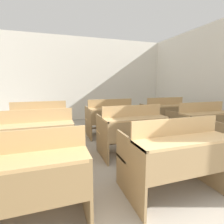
{
  "coord_description": "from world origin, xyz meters",
  "views": [
    {
      "loc": [
        -1.18,
        -0.38,
        1.32
      ],
      "look_at": [
        -0.15,
        2.65,
        0.79
      ],
      "focal_mm": 28.0,
      "sensor_mm": 36.0,
      "label": 1
    }
  ],
  "objects_px": {
    "bench_second_right": "(199,123)",
    "bench_third_right": "(164,113)",
    "bench_second_left": "(35,138)",
    "bench_second_center": "(132,129)",
    "bench_third_left": "(40,121)",
    "bench_front_left": "(22,179)",
    "bench_front_center": "(174,155)",
    "bench_third_center": "(110,117)"
  },
  "relations": [
    {
      "from": "bench_second_center",
      "to": "bench_third_right",
      "type": "relative_size",
      "value": 1.0
    },
    {
      "from": "bench_second_right",
      "to": "bench_third_right",
      "type": "bearing_deg",
      "value": 89.4
    },
    {
      "from": "bench_third_left",
      "to": "bench_second_right",
      "type": "bearing_deg",
      "value": -21.19
    },
    {
      "from": "bench_front_center",
      "to": "bench_second_center",
      "type": "xyz_separation_m",
      "value": [
        0.02,
        1.23,
        0.0
      ]
    },
    {
      "from": "bench_front_center",
      "to": "bench_third_right",
      "type": "bearing_deg",
      "value": 56.84
    },
    {
      "from": "bench_second_left",
      "to": "bench_third_center",
      "type": "relative_size",
      "value": 1.0
    },
    {
      "from": "bench_third_right",
      "to": "bench_front_center",
      "type": "bearing_deg",
      "value": -123.16
    },
    {
      "from": "bench_front_center",
      "to": "bench_second_center",
      "type": "distance_m",
      "value": 1.23
    },
    {
      "from": "bench_front_left",
      "to": "bench_second_center",
      "type": "bearing_deg",
      "value": 36.72
    },
    {
      "from": "bench_front_left",
      "to": "bench_third_left",
      "type": "xyz_separation_m",
      "value": [
        0.0,
        2.49,
        0.0
      ]
    },
    {
      "from": "bench_second_right",
      "to": "bench_third_left",
      "type": "xyz_separation_m",
      "value": [
        -3.24,
        1.26,
        0.0
      ]
    },
    {
      "from": "bench_front_left",
      "to": "bench_second_right",
      "type": "xyz_separation_m",
      "value": [
        3.24,
        1.24,
        0.0
      ]
    },
    {
      "from": "bench_third_center",
      "to": "bench_third_right",
      "type": "distance_m",
      "value": 1.6
    },
    {
      "from": "bench_front_left",
      "to": "bench_third_right",
      "type": "relative_size",
      "value": 1.0
    },
    {
      "from": "bench_third_center",
      "to": "bench_third_right",
      "type": "height_order",
      "value": "same"
    },
    {
      "from": "bench_second_left",
      "to": "bench_second_right",
      "type": "height_order",
      "value": "same"
    },
    {
      "from": "bench_front_left",
      "to": "bench_second_right",
      "type": "distance_m",
      "value": 3.47
    },
    {
      "from": "bench_third_right",
      "to": "bench_second_right",
      "type": "bearing_deg",
      "value": -90.6
    },
    {
      "from": "bench_third_left",
      "to": "bench_third_right",
      "type": "relative_size",
      "value": 1.0
    },
    {
      "from": "bench_front_left",
      "to": "bench_second_right",
      "type": "height_order",
      "value": "same"
    },
    {
      "from": "bench_front_center",
      "to": "bench_third_right",
      "type": "distance_m",
      "value": 2.98
    },
    {
      "from": "bench_third_left",
      "to": "bench_third_center",
      "type": "bearing_deg",
      "value": 0.95
    },
    {
      "from": "bench_second_center",
      "to": "bench_second_right",
      "type": "xyz_separation_m",
      "value": [
        1.59,
        0.01,
        0.0
      ]
    },
    {
      "from": "bench_second_left",
      "to": "bench_third_right",
      "type": "relative_size",
      "value": 1.0
    },
    {
      "from": "bench_third_left",
      "to": "bench_third_center",
      "type": "relative_size",
      "value": 1.0
    },
    {
      "from": "bench_second_right",
      "to": "bench_third_right",
      "type": "distance_m",
      "value": 1.27
    },
    {
      "from": "bench_front_left",
      "to": "bench_front_center",
      "type": "bearing_deg",
      "value": 0.1
    },
    {
      "from": "bench_front_left",
      "to": "bench_third_right",
      "type": "xyz_separation_m",
      "value": [
        3.26,
        2.5,
        0.0
      ]
    },
    {
      "from": "bench_front_left",
      "to": "bench_third_left",
      "type": "height_order",
      "value": "same"
    },
    {
      "from": "bench_second_center",
      "to": "bench_third_left",
      "type": "relative_size",
      "value": 1.0
    },
    {
      "from": "bench_third_center",
      "to": "bench_front_center",
      "type": "bearing_deg",
      "value": -90.68
    },
    {
      "from": "bench_third_center",
      "to": "bench_third_right",
      "type": "relative_size",
      "value": 1.0
    },
    {
      "from": "bench_second_center",
      "to": "bench_second_right",
      "type": "bearing_deg",
      "value": 0.22
    },
    {
      "from": "bench_second_left",
      "to": "bench_second_center",
      "type": "bearing_deg",
      "value": -0.37
    },
    {
      "from": "bench_third_center",
      "to": "bench_third_right",
      "type": "bearing_deg",
      "value": -0.67
    },
    {
      "from": "bench_front_center",
      "to": "bench_second_center",
      "type": "relative_size",
      "value": 1.0
    },
    {
      "from": "bench_third_center",
      "to": "bench_third_left",
      "type": "bearing_deg",
      "value": -179.05
    },
    {
      "from": "bench_front_center",
      "to": "bench_third_center",
      "type": "relative_size",
      "value": 1.0
    },
    {
      "from": "bench_second_center",
      "to": "bench_third_center",
      "type": "height_order",
      "value": "same"
    },
    {
      "from": "bench_second_center",
      "to": "bench_third_right",
      "type": "distance_m",
      "value": 2.05
    },
    {
      "from": "bench_second_left",
      "to": "bench_second_center",
      "type": "xyz_separation_m",
      "value": [
        1.64,
        -0.01,
        0.0
      ]
    },
    {
      "from": "bench_front_left",
      "to": "bench_second_center",
      "type": "height_order",
      "value": "same"
    }
  ]
}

